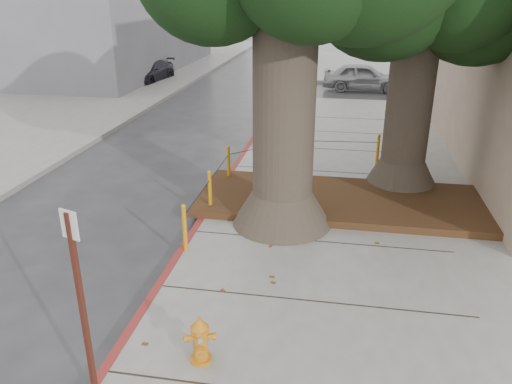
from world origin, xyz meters
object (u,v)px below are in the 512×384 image
fire_hydrant (200,340)px  car_silver (363,77)px  signpost (80,295)px  car_dark (149,72)px

fire_hydrant → car_silver: car_silver is taller
signpost → car_dark: signpost is taller
fire_hydrant → car_dark: bearing=96.0°
car_dark → car_silver: bearing=4.4°
fire_hydrant → signpost: size_ratio=0.29×
signpost → car_silver: size_ratio=0.62×
fire_hydrant → signpost: 1.69m
signpost → fire_hydrant: bearing=50.8°
signpost → car_silver: bearing=98.6°
fire_hydrant → car_dark: (-8.59, 20.39, 0.07)m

